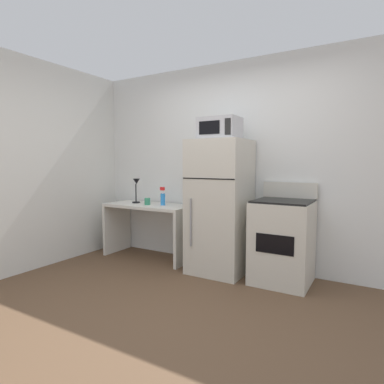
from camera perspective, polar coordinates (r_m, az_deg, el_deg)
The scene contains 10 objects.
ground_plane at distance 2.97m, azimuth -4.45°, elevation -21.31°, with size 12.00×12.00×0.00m, color brown.
wall_back_white at distance 4.17m, azimuth 8.93°, elevation 4.77°, with size 5.00×0.10×2.60m, color silver.
wall_left_brick at distance 4.32m, azimuth -29.39°, elevation 4.18°, with size 0.10×4.00×2.60m, color silver.
desk at distance 4.56m, azimuth -7.60°, elevation -4.92°, with size 1.25×0.55×0.75m.
desk_lamp at distance 4.66m, azimuth -9.84°, elevation 0.97°, with size 0.14×0.12×0.35m.
coffee_mug at distance 4.46m, azimuth -7.92°, elevation -1.67°, with size 0.08×0.08×0.10m, color #338C66.
spray_bottle at distance 4.40m, azimuth -5.20°, elevation -1.07°, with size 0.06×0.06×0.25m.
refrigerator at distance 3.90m, azimuth 4.95°, elevation -2.61°, with size 0.66×0.66×1.60m.
microwave at distance 3.86m, azimuth 4.92°, elevation 11.12°, with size 0.46×0.35×0.26m.
oven_range at distance 3.73m, azimuth 15.71°, elevation -8.34°, with size 0.61×0.61×1.10m.
Camera 1 is at (1.53, -2.18, 1.32)m, focal length 30.08 mm.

